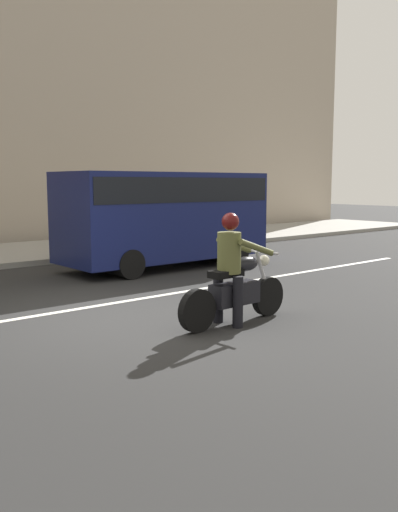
# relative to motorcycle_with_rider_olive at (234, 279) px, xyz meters

# --- Properties ---
(ground_plane) EXTENTS (80.00, 80.00, 0.00)m
(ground_plane) POSITION_rel_motorcycle_with_rider_olive_xyz_m (-1.17, 1.40, -0.66)
(ground_plane) COLOR #272727
(lane_marking_stripe) EXTENTS (18.00, 0.14, 0.01)m
(lane_marking_stripe) POSITION_rel_motorcycle_with_rider_olive_xyz_m (-0.90, 2.30, -0.66)
(lane_marking_stripe) COLOR silver
(lane_marking_stripe) RESTS_ON ground_plane
(motorcycle_with_rider_olive) EXTENTS (2.07, 0.70, 1.62)m
(motorcycle_with_rider_olive) POSITION_rel_motorcycle_with_rider_olive_xyz_m (0.00, 0.00, 0.00)
(motorcycle_with_rider_olive) COLOR black
(motorcycle_with_rider_olive) RESTS_ON ground_plane
(parked_van_navy) EXTENTS (5.11, 1.96, 2.28)m
(parked_van_navy) POSITION_rel_motorcycle_with_rider_olive_xyz_m (2.51, 4.99, 0.66)
(parked_van_navy) COLOR #11194C
(parked_van_navy) RESTS_ON ground_plane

